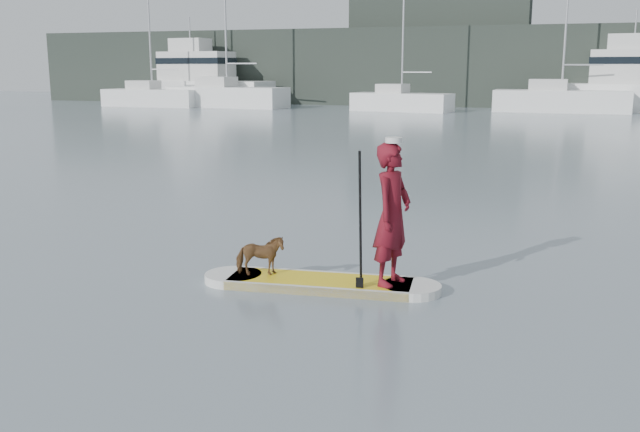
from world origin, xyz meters
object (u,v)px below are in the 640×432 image
(sailboat_a, at_px, (152,96))
(sailboat_d, at_px, (560,98))
(sailboat_c, at_px, (401,101))
(paddleboard, at_px, (320,283))
(paddler, at_px, (392,214))
(sailboat_b, at_px, (226,94))
(dog, at_px, (260,256))
(motor_yacht_b, at_px, (203,80))

(sailboat_a, height_order, sailboat_d, sailboat_d)
(sailboat_a, height_order, sailboat_c, sailboat_a)
(paddleboard, bearing_deg, sailboat_d, 79.81)
(paddleboard, height_order, paddler, paddler)
(sailboat_b, bearing_deg, sailboat_c, 4.04)
(dog, bearing_deg, paddler, -106.21)
(paddler, bearing_deg, paddleboard, 109.06)
(paddleboard, distance_m, sailboat_c, 40.64)
(paddler, height_order, sailboat_a, sailboat_a)
(paddleboard, bearing_deg, dog, -180.00)
(dog, height_order, sailboat_a, sailboat_a)
(sailboat_c, xyz_separation_m, sailboat_d, (10.38, 2.41, 0.19))
(motor_yacht_b, bearing_deg, sailboat_b, -36.78)
(sailboat_b, distance_m, sailboat_c, 13.58)
(paddler, distance_m, sailboat_c, 40.72)
(paddler, relative_size, sailboat_b, 0.14)
(sailboat_b, xyz_separation_m, motor_yacht_b, (-3.76, 3.40, 0.99))
(sailboat_c, bearing_deg, paddleboard, -68.39)
(dog, distance_m, motor_yacht_b, 50.23)
(sailboat_b, bearing_deg, sailboat_a, -165.30)
(sailboat_b, bearing_deg, motor_yacht_b, 144.47)
(sailboat_b, height_order, sailboat_c, sailboat_b)
(sailboat_a, relative_size, sailboat_d, 0.87)
(sailboat_a, bearing_deg, dog, -55.81)
(sailboat_d, height_order, motor_yacht_b, sailboat_d)
(paddleboard, xyz_separation_m, sailboat_a, (-27.24, 39.65, 0.72))
(sailboat_d, bearing_deg, paddleboard, -92.80)
(paddleboard, relative_size, sailboat_b, 0.24)
(paddleboard, relative_size, dog, 4.92)
(sailboat_a, bearing_deg, sailboat_c, 1.33)
(sailboat_a, xyz_separation_m, motor_yacht_b, (2.20, 4.25, 1.17))
(sailboat_d, bearing_deg, dog, -93.93)
(sailboat_c, bearing_deg, sailboat_d, 23.75)
(paddleboard, height_order, sailboat_c, sailboat_c)
(paddler, bearing_deg, sailboat_b, 41.33)
(dog, relative_size, sailboat_a, 0.06)
(paddler, distance_m, dog, 1.94)
(paddler, height_order, sailboat_b, sailboat_b)
(sailboat_d, bearing_deg, sailboat_b, -174.87)
(dog, xyz_separation_m, sailboat_b, (-20.43, 40.60, 0.56))
(paddler, height_order, sailboat_c, sailboat_c)
(dog, bearing_deg, sailboat_d, -27.53)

